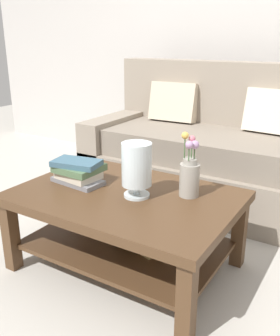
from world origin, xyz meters
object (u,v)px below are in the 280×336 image
couch (213,155)px  glass_hurricane_vase (137,166)px  coffee_table (127,215)px  book_stack_main (78,171)px  flower_pitcher (190,175)px

couch → glass_hurricane_vase: couch is taller
coffee_table → glass_hurricane_vase: 0.30m
book_stack_main → glass_hurricane_vase: glass_hurricane_vase is taller
coffee_table → book_stack_main: size_ratio=3.75×
glass_hurricane_vase → flower_pitcher: flower_pitcher is taller
glass_hurricane_vase → flower_pitcher: (0.23, 0.15, -0.05)m
coffee_table → flower_pitcher: size_ratio=3.42×
couch → book_stack_main: couch is taller
flower_pitcher → book_stack_main: bearing=-165.8°
coffee_table → flower_pitcher: (0.29, 0.15, 0.24)m
coffee_table → flower_pitcher: bearing=27.1°
couch → book_stack_main: 1.25m
coffee_table → glass_hurricane_vase: size_ratio=4.05×
couch → book_stack_main: (-0.36, -1.19, 0.15)m
couch → flower_pitcher: couch is taller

